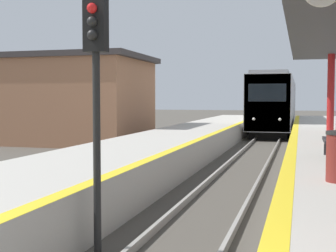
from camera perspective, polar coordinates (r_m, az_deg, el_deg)
train at (r=38.67m, az=13.07°, el=2.72°), size 2.70×22.15×4.22m
signal_near at (r=7.43m, az=-8.79°, el=6.35°), size 0.36×0.31×4.15m
bench at (r=12.31m, az=19.76°, el=-1.46°), size 0.44×1.56×0.92m
station_building at (r=28.42m, az=-15.56°, el=3.17°), size 13.04×6.59×4.94m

